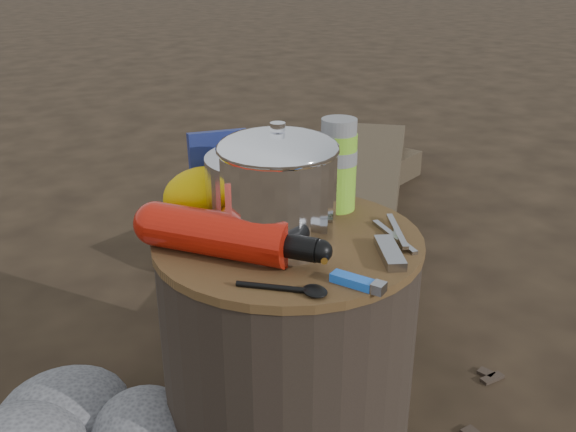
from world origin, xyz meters
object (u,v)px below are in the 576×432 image
thermos (338,165)px  travel_mug (283,167)px  camping_pot (278,187)px  fuel_bottle (219,234)px  log_main (354,206)px  stump (288,340)px

thermos → travel_mug: bearing=115.4°
camping_pot → fuel_bottle: bearing=178.4°
log_main → fuel_bottle: size_ratio=5.48×
stump → fuel_bottle: (-0.14, -0.00, 0.26)m
log_main → travel_mug: (-0.66, -0.59, 0.43)m
stump → log_main: stump is taller
stump → camping_pot: size_ratio=2.37×
log_main → fuel_bottle: (-0.89, -0.78, 0.41)m
log_main → camping_pot: camping_pot is taller
fuel_bottle → thermos: bearing=-23.9°
fuel_bottle → thermos: (0.29, 0.07, 0.05)m
thermos → camping_pot: bearing=-158.3°
camping_pot → fuel_bottle: (-0.11, 0.00, -0.06)m
fuel_bottle → travel_mug: bearing=1.0°
fuel_bottle → travel_mug: travel_mug is taller
camping_pot → thermos: 0.19m
camping_pot → log_main: bearing=45.1°
log_main → camping_pot: bearing=-91.8°
camping_pot → fuel_bottle: size_ratio=0.63×
stump → travel_mug: 0.35m
log_main → fuel_bottle: bearing=-95.8°
log_main → thermos: bearing=-87.1°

